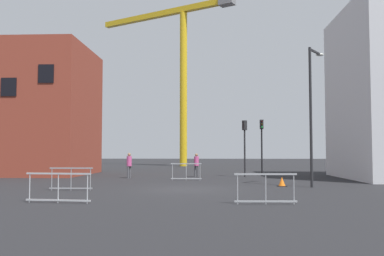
# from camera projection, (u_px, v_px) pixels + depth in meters

# --- Properties ---
(ground) EXTENTS (160.00, 160.00, 0.00)m
(ground) POSITION_uv_depth(u_px,v_px,m) (186.00, 189.00, 20.33)
(ground) COLOR black
(brick_building) EXTENTS (8.79, 8.42, 10.05)m
(brick_building) POSITION_uv_depth(u_px,v_px,m) (34.00, 111.00, 33.09)
(brick_building) COLOR brown
(brick_building) RESTS_ON ground
(construction_crane) EXTENTS (17.79, 10.13, 20.12)m
(construction_crane) POSITION_uv_depth(u_px,v_px,m) (179.00, 55.00, 51.92)
(construction_crane) COLOR gold
(construction_crane) RESTS_ON ground
(streetlamp_tall) EXTENTS (1.12, 1.39, 7.27)m
(streetlamp_tall) POSITION_uv_depth(u_px,v_px,m) (312.00, 105.00, 21.62)
(streetlamp_tall) COLOR #232326
(streetlamp_tall) RESTS_ON ground
(traffic_light_verge) EXTENTS (0.25, 0.38, 4.21)m
(traffic_light_verge) POSITION_uv_depth(u_px,v_px,m) (262.00, 138.00, 31.07)
(traffic_light_verge) COLOR black
(traffic_light_verge) RESTS_ON ground
(traffic_light_corner) EXTENTS (0.38, 0.36, 4.06)m
(traffic_light_corner) POSITION_uv_depth(u_px,v_px,m) (245.00, 139.00, 29.92)
(traffic_light_corner) COLOR #232326
(traffic_light_corner) RESTS_ON ground
(pedestrian_walking) EXTENTS (0.34, 0.34, 1.68)m
(pedestrian_walking) POSITION_uv_depth(u_px,v_px,m) (196.00, 163.00, 29.88)
(pedestrian_walking) COLOR #4C4C51
(pedestrian_walking) RESTS_ON ground
(pedestrian_waiting) EXTENTS (0.34, 0.34, 1.72)m
(pedestrian_waiting) POSITION_uv_depth(u_px,v_px,m) (129.00, 163.00, 28.57)
(pedestrian_waiting) COLOR #4C4C51
(pedestrian_waiting) RESTS_ON ground
(safety_barrier_mid_span) EXTENTS (2.44, 0.31, 1.08)m
(safety_barrier_mid_span) POSITION_uv_depth(u_px,v_px,m) (58.00, 187.00, 14.87)
(safety_barrier_mid_span) COLOR #B2B5BA
(safety_barrier_mid_span) RESTS_ON ground
(safety_barrier_rear) EXTENTS (2.19, 0.16, 1.08)m
(safety_barrier_rear) POSITION_uv_depth(u_px,v_px,m) (266.00, 188.00, 14.51)
(safety_barrier_rear) COLOR #9EA0A5
(safety_barrier_rear) RESTS_ON ground
(safety_barrier_right_run) EXTENTS (2.04, 0.12, 1.08)m
(safety_barrier_right_run) POSITION_uv_depth(u_px,v_px,m) (71.00, 178.00, 19.61)
(safety_barrier_right_run) COLOR gray
(safety_barrier_right_run) RESTS_ON ground
(safety_barrier_front) EXTENTS (1.96, 0.09, 1.08)m
(safety_barrier_front) POSITION_uv_depth(u_px,v_px,m) (186.00, 171.00, 26.50)
(safety_barrier_front) COLOR #9EA0A5
(safety_barrier_front) RESTS_ON ground
(traffic_cone_on_verge) EXTENTS (0.49, 0.49, 0.50)m
(traffic_cone_on_verge) POSITION_uv_depth(u_px,v_px,m) (282.00, 182.00, 21.82)
(traffic_cone_on_verge) COLOR black
(traffic_cone_on_verge) RESTS_ON ground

